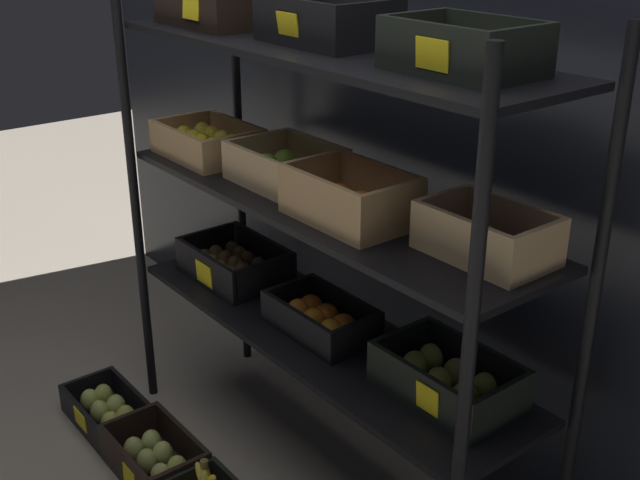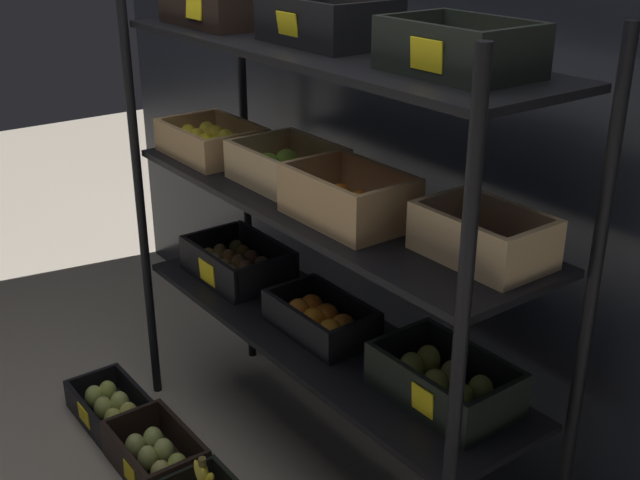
# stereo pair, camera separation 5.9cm
# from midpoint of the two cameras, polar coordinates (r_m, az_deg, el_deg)

# --- Properties ---
(ground_plane) EXTENTS (10.00, 10.00, 0.00)m
(ground_plane) POSITION_cam_midpoint_polar(r_m,az_deg,el_deg) (2.75, 0.64, -16.30)
(ground_plane) COLOR gray
(storefront_wall) EXTENTS (3.93, 0.12, 2.61)m
(storefront_wall) POSITION_cam_midpoint_polar(r_m,az_deg,el_deg) (2.45, 8.78, 12.37)
(storefront_wall) COLOR black
(storefront_wall) RESTS_ON ground_plane
(display_rack) EXTENTS (1.64, 0.47, 1.53)m
(display_rack) POSITION_cam_midpoint_polar(r_m,az_deg,el_deg) (2.28, 0.48, 3.09)
(display_rack) COLOR black
(display_rack) RESTS_ON ground_plane
(crate_ground_pear) EXTENTS (0.36, 0.22, 0.11)m
(crate_ground_pear) POSITION_cam_midpoint_polar(r_m,az_deg,el_deg) (3.05, -14.21, -11.58)
(crate_ground_pear) COLOR black
(crate_ground_pear) RESTS_ON ground_plane
(crate_ground_left_pear) EXTENTS (0.37, 0.23, 0.14)m
(crate_ground_left_pear) POSITION_cam_midpoint_polar(r_m,az_deg,el_deg) (2.77, -11.08, -14.99)
(crate_ground_left_pear) COLOR black
(crate_ground_left_pear) RESTS_ON ground_plane
(banana_bunch_loose) EXTENTS (0.12, 0.04, 0.12)m
(banana_bunch_loose) POSITION_cam_midpoint_polar(r_m,az_deg,el_deg) (2.48, -7.63, -16.53)
(banana_bunch_loose) COLOR brown
(banana_bunch_loose) RESTS_ON crate_ground_tangerine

